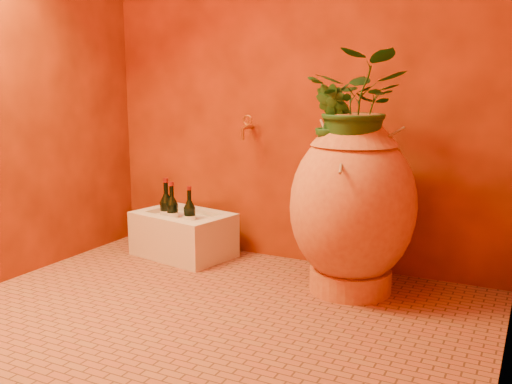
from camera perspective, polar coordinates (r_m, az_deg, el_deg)
The scene contains 11 objects.
floor at distance 2.72m, azimuth -4.81°, elevation -12.35°, with size 2.50×2.50×0.00m, color brown.
wall_back at distance 3.39m, azimuth 4.02°, elevation 13.89°, with size 2.50×0.02×2.50m, color #551A04.
wall_left at distance 3.34m, azimuth -24.25°, elevation 13.03°, with size 0.02×2.00×2.50m, color #551A04.
amphora at distance 2.94m, azimuth 9.63°, elevation -1.28°, with size 0.85×0.85×0.92m.
stone_basin at distance 3.60m, azimuth -7.26°, elevation -4.32°, with size 0.65×0.51×0.28m.
wine_bottle_a at distance 3.60m, azimuth -8.93°, elevation -2.07°, with size 0.08×0.08×0.34m.
wine_bottle_b at distance 3.58m, azimuth -8.37°, elevation -2.24°, with size 0.08×0.08×0.32m.
wine_bottle_c at distance 3.51m, azimuth -6.65°, elevation -2.55°, with size 0.07×0.07×0.30m.
wall_tap at distance 3.45m, azimuth -0.95°, elevation 6.60°, with size 0.06×0.13×0.15m.
plant_main at distance 2.86m, azimuth 10.23°, elevation 8.54°, with size 0.48×0.41×0.53m, color #184419.
plant_side at distance 2.84m, azimuth 7.80°, elevation 6.80°, with size 0.21×0.17×0.39m, color #184419.
Camera 1 is at (1.33, -2.12, 1.07)m, focal length 40.00 mm.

